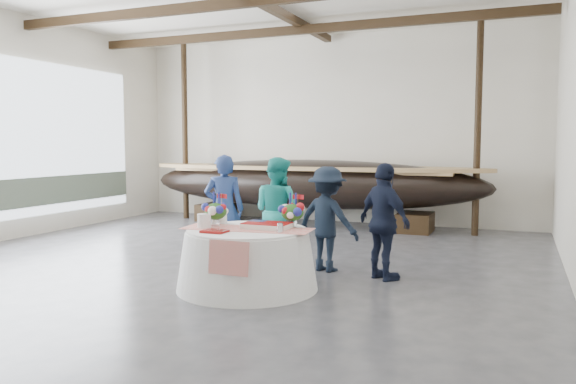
% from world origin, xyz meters
% --- Properties ---
extents(floor, '(10.00, 12.00, 0.01)m').
position_xyz_m(floor, '(0.00, 0.00, 0.00)').
color(floor, '#3D3D42').
rests_on(floor, ground).
extents(wall_back, '(10.00, 0.02, 4.50)m').
position_xyz_m(wall_back, '(0.00, 6.00, 2.25)').
color(wall_back, silver).
rests_on(wall_back, ground).
extents(pavilion_structure, '(9.80, 11.76, 4.50)m').
position_xyz_m(pavilion_structure, '(0.00, 0.85, 4.00)').
color(pavilion_structure, black).
rests_on(pavilion_structure, ground).
extents(open_bay, '(0.03, 7.00, 3.20)m').
position_xyz_m(open_bay, '(-4.95, 1.00, 1.83)').
color(open_bay, silver).
rests_on(open_bay, ground).
extents(longboat_display, '(8.16, 1.63, 1.53)m').
position_xyz_m(longboat_display, '(-0.18, 5.04, 0.98)').
color(longboat_display, black).
rests_on(longboat_display, ground).
extents(banquet_table, '(1.85, 1.85, 0.79)m').
position_xyz_m(banquet_table, '(1.05, -0.59, 0.40)').
color(banquet_table, white).
rests_on(banquet_table, ground).
extents(tabletop_items, '(1.76, 1.03, 0.40)m').
position_xyz_m(tabletop_items, '(1.02, -0.44, 0.94)').
color(tabletop_items, red).
rests_on(tabletop_items, banquet_table).
extents(guest_woman_blue, '(0.74, 0.63, 1.73)m').
position_xyz_m(guest_woman_blue, '(-0.00, 0.70, 0.86)').
color(guest_woman_blue, navy).
rests_on(guest_woman_blue, ground).
extents(guest_woman_teal, '(0.98, 0.87, 1.69)m').
position_xyz_m(guest_woman_teal, '(0.84, 0.89, 0.85)').
color(guest_woman_teal, teal).
rests_on(guest_woman_teal, ground).
extents(guest_man_left, '(1.12, 0.80, 1.56)m').
position_xyz_m(guest_man_left, '(1.69, 0.80, 0.78)').
color(guest_man_left, black).
rests_on(guest_man_left, ground).
extents(guest_man_right, '(1.01, 0.89, 1.64)m').
position_xyz_m(guest_man_right, '(2.60, 0.57, 0.82)').
color(guest_man_right, black).
rests_on(guest_man_right, ground).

